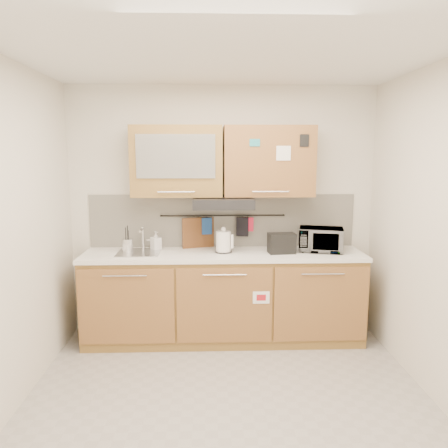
{
  "coord_description": "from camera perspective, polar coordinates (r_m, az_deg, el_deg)",
  "views": [
    {
      "loc": [
        -0.14,
        -3.1,
        1.91
      ],
      "look_at": [
        0.0,
        1.05,
        1.23
      ],
      "focal_mm": 35.0,
      "sensor_mm": 36.0,
      "label": 1
    }
  ],
  "objects": [
    {
      "name": "utensil_crock",
      "position": [
        4.52,
        -12.47,
        -2.72
      ],
      "size": [
        0.14,
        0.14,
        0.27
      ],
      "rotation": [
        0.0,
        0.0,
        -0.31
      ],
      "color": "silver",
      "rests_on": "countertop"
    },
    {
      "name": "countertop",
      "position": [
        4.41,
        -0.07,
        -4.0
      ],
      "size": [
        2.82,
        0.62,
        0.04
      ],
      "primitive_type": "cube",
      "color": "white",
      "rests_on": "base_cabinet"
    },
    {
      "name": "upper_cabinets",
      "position": [
        4.43,
        -0.2,
        8.21
      ],
      "size": [
        1.82,
        0.37,
        0.7
      ],
      "color": "#A77E3B",
      "rests_on": "wall_back"
    },
    {
      "name": "utensil_rail",
      "position": [
        4.6,
        -0.18,
        1.11
      ],
      "size": [
        1.3,
        0.02,
        0.02
      ],
      "primitive_type": "cylinder",
      "rotation": [
        0.0,
        1.57,
        0.0
      ],
      "color": "black",
      "rests_on": "backsplash"
    },
    {
      "name": "wall_back",
      "position": [
        4.64,
        -0.2,
        1.69
      ],
      "size": [
        3.2,
        0.0,
        3.2
      ],
      "primitive_type": "plane",
      "rotation": [
        1.57,
        0.0,
        0.0
      ],
      "color": "silver",
      "rests_on": "ground"
    },
    {
      "name": "wall_left",
      "position": [
        3.48,
        -26.71,
        -1.87
      ],
      "size": [
        0.0,
        3.0,
        3.0
      ],
      "primitive_type": "plane",
      "rotation": [
        1.57,
        0.0,
        1.57
      ],
      "color": "silver",
      "rests_on": "ground"
    },
    {
      "name": "backsplash",
      "position": [
        4.65,
        -0.2,
        0.45
      ],
      "size": [
        2.8,
        0.02,
        0.56
      ],
      "primitive_type": "cube",
      "color": "silver",
      "rests_on": "countertop"
    },
    {
      "name": "kettle",
      "position": [
        4.39,
        -0.06,
        -2.4
      ],
      "size": [
        0.2,
        0.19,
        0.26
      ],
      "rotation": [
        0.0,
        0.0,
        -0.35
      ],
      "color": "white",
      "rests_on": "countertop"
    },
    {
      "name": "toaster",
      "position": [
        4.4,
        7.54,
        -2.48
      ],
      "size": [
        0.28,
        0.19,
        0.2
      ],
      "rotation": [
        0.0,
        0.0,
        0.11
      ],
      "color": "black",
      "rests_on": "countertop"
    },
    {
      "name": "base_cabinet",
      "position": [
        4.55,
        -0.07,
        -10.06
      ],
      "size": [
        2.8,
        0.64,
        0.88
      ],
      "color": "#A77E3B",
      "rests_on": "floor"
    },
    {
      "name": "microwave",
      "position": [
        4.55,
        12.53,
        -2.0
      ],
      "size": [
        0.49,
        0.39,
        0.24
      ],
      "primitive_type": "imported",
      "rotation": [
        0.0,
        0.0,
        -0.24
      ],
      "color": "#999999",
      "rests_on": "countertop"
    },
    {
      "name": "ceiling",
      "position": [
        3.18,
        0.68,
        21.75
      ],
      "size": [
        3.2,
        3.2,
        0.0
      ],
      "primitive_type": "plane",
      "rotation": [
        3.14,
        0.0,
        0.0
      ],
      "color": "white",
      "rests_on": "wall_back"
    },
    {
      "name": "range_hood",
      "position": [
        4.38,
        -0.1,
        2.81
      ],
      "size": [
        0.6,
        0.46,
        0.1
      ],
      "primitive_type": "cube",
      "color": "black",
      "rests_on": "upper_cabinets"
    },
    {
      "name": "oven_mitt",
      "position": [
        4.6,
        -2.26,
        -0.26
      ],
      "size": [
        0.11,
        0.04,
        0.18
      ],
      "primitive_type": "cube",
      "rotation": [
        0.0,
        0.0,
        0.16
      ],
      "color": "navy",
      "rests_on": "utensil_rail"
    },
    {
      "name": "wall_right",
      "position": [
        3.61,
        26.93,
        -1.52
      ],
      "size": [
        0.0,
        3.0,
        3.0
      ],
      "primitive_type": "plane",
      "rotation": [
        1.57,
        0.0,
        -1.57
      ],
      "color": "silver",
      "rests_on": "ground"
    },
    {
      "name": "floor",
      "position": [
        3.65,
        0.59,
        -22.37
      ],
      "size": [
        3.2,
        3.2,
        0.0
      ],
      "primitive_type": "plane",
      "color": "#9E9993",
      "rests_on": "ground"
    },
    {
      "name": "cutting_board",
      "position": [
        4.62,
        -3.38,
        -1.76
      ],
      "size": [
        0.33,
        0.12,
        0.42
      ],
      "primitive_type": "cube",
      "rotation": [
        0.0,
        0.0,
        0.3
      ],
      "color": "brown",
      "rests_on": "utensil_rail"
    },
    {
      "name": "dark_pouch",
      "position": [
        4.61,
        2.41,
        -0.37
      ],
      "size": [
        0.13,
        0.06,
        0.2
      ],
      "primitive_type": "cube",
      "rotation": [
        0.0,
        0.0,
        -0.2
      ],
      "color": "black",
      "rests_on": "utensil_rail"
    },
    {
      "name": "sink",
      "position": [
        4.48,
        -11.03,
        -3.66
      ],
      "size": [
        0.42,
        0.4,
        0.26
      ],
      "color": "silver",
      "rests_on": "countertop"
    },
    {
      "name": "soap_bottle",
      "position": [
        4.56,
        -8.89,
        -2.16
      ],
      "size": [
        0.12,
        0.12,
        0.19
      ],
      "primitive_type": "imported",
      "rotation": [
        0.0,
        0.0,
        0.68
      ],
      "color": "#999999",
      "rests_on": "countertop"
    },
    {
      "name": "pot_holder",
      "position": [
        4.61,
        3.13,
        -0.05
      ],
      "size": [
        0.12,
        0.03,
        0.15
      ],
      "primitive_type": "cube",
      "rotation": [
        0.0,
        0.0,
        -0.1
      ],
      "color": "red",
      "rests_on": "utensil_rail"
    }
  ]
}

